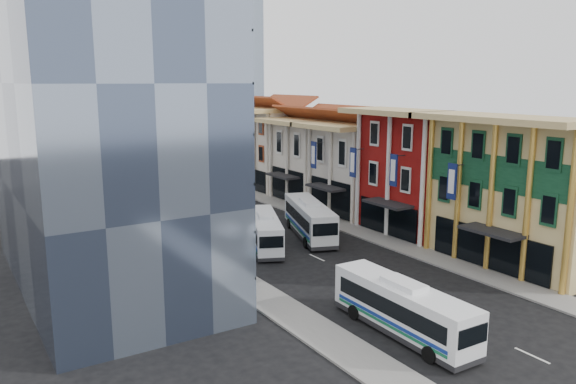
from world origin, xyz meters
TOP-DOWN VIEW (x-y plane):
  - ground at (0.00, 0.00)m, footprint 200.00×200.00m
  - sidewalk_right at (8.50, 22.00)m, footprint 3.00×90.00m
  - sidewalk_left at (-8.50, 22.00)m, footprint 3.00×90.00m
  - shophouse_tan at (14.00, 5.00)m, footprint 8.00×14.00m
  - shophouse_red at (14.00, 17.00)m, footprint 8.00×10.00m
  - shophouse_cream_near at (14.00, 26.50)m, footprint 8.00×9.00m
  - shophouse_cream_mid at (14.00, 35.50)m, footprint 8.00×9.00m
  - shophouse_cream_far at (14.00, 46.00)m, footprint 8.00×12.00m
  - office_tower at (-17.00, 19.00)m, footprint 12.00×26.00m
  - office_block_far at (-16.00, 42.00)m, footprint 10.00×18.00m
  - bus_left_near at (-4.24, -0.04)m, footprint 2.70×10.73m
  - bus_left_far at (-2.22, 20.22)m, footprint 6.22×10.19m
  - bus_right at (3.33, 21.06)m, footprint 6.41×11.66m

SIDE VIEW (x-z plane):
  - ground at x=0.00m, z-range 0.00..0.00m
  - sidewalk_right at x=8.50m, z-range 0.00..0.15m
  - sidewalk_left at x=-8.50m, z-range 0.00..0.15m
  - bus_left_far at x=-2.22m, z-range 0.00..3.24m
  - bus_left_near at x=-4.24m, z-range 0.00..3.43m
  - bus_right at x=3.33m, z-range 0.00..3.67m
  - shophouse_cream_near at x=14.00m, z-range 0.00..10.00m
  - shophouse_cream_mid at x=14.00m, z-range 0.00..10.00m
  - shophouse_cream_far at x=14.00m, z-range 0.00..11.00m
  - shophouse_tan at x=14.00m, z-range 0.00..12.00m
  - shophouse_red at x=14.00m, z-range 0.00..12.00m
  - office_block_far at x=-16.00m, z-range 0.00..14.00m
  - office_tower at x=-17.00m, z-range 0.00..30.00m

